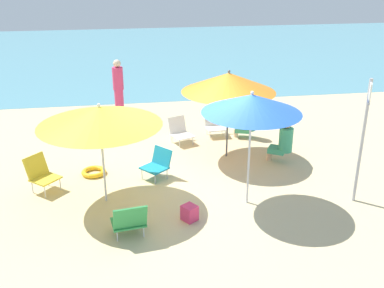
{
  "coord_description": "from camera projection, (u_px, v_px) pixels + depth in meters",
  "views": [
    {
      "loc": [
        -1.05,
        -7.97,
        4.25
      ],
      "look_at": [
        0.3,
        0.56,
        0.7
      ],
      "focal_mm": 42.98,
      "sensor_mm": 36.0,
      "label": 1
    }
  ],
  "objects": [
    {
      "name": "umbrella_orange",
      "position": [
        229.0,
        82.0,
        9.86
      ],
      "size": [
        2.05,
        2.05,
        2.0
      ],
      "color": "#4C4C51",
      "rests_on": "ground_plane"
    },
    {
      "name": "umbrella_yellow",
      "position": [
        100.0,
        116.0,
        7.97
      ],
      "size": [
        2.2,
        2.2,
        1.9
      ],
      "color": "silver",
      "rests_on": "ground_plane"
    },
    {
      "name": "beach_chair_e",
      "position": [
        215.0,
        123.0,
        11.67
      ],
      "size": [
        0.52,
        0.54,
        0.63
      ],
      "rotation": [
        0.0,
        0.0,
        -1.53
      ],
      "color": "white",
      "rests_on": "ground_plane"
    },
    {
      "name": "beach_chair_b",
      "position": [
        129.0,
        220.0,
        7.37
      ],
      "size": [
        0.61,
        0.6,
        0.64
      ],
      "rotation": [
        0.0,
        0.0,
        1.72
      ],
      "color": "#33934C",
      "rests_on": "ground_plane"
    },
    {
      "name": "beach_chair_c",
      "position": [
        180.0,
        131.0,
        11.2
      ],
      "size": [
        0.64,
        0.71,
        0.61
      ],
      "rotation": [
        0.0,
        0.0,
        -1.19
      ],
      "color": "white",
      "rests_on": "ground_plane"
    },
    {
      "name": "beach_chair_a",
      "position": [
        158.0,
        163.0,
        9.38
      ],
      "size": [
        0.7,
        0.7,
        0.61
      ],
      "rotation": [
        0.0,
        0.0,
        -2.44
      ],
      "color": "teal",
      "rests_on": "ground_plane"
    },
    {
      "name": "beach_chair_d",
      "position": [
        41.0,
        173.0,
        8.85
      ],
      "size": [
        0.72,
        0.71,
        0.7
      ],
      "rotation": [
        0.0,
        0.0,
        -0.73
      ],
      "color": "gold",
      "rests_on": "ground_plane"
    },
    {
      "name": "person_c",
      "position": [
        283.0,
        141.0,
        10.03
      ],
      "size": [
        0.53,
        0.47,
        0.99
      ],
      "rotation": [
        0.0,
        0.0,
        2.57
      ],
      "color": "#389970",
      "rests_on": "ground_plane"
    },
    {
      "name": "swim_ring",
      "position": [
        94.0,
        172.0,
        9.62
      ],
      "size": [
        0.51,
        0.51,
        0.1
      ],
      "primitive_type": "torus",
      "color": "yellow",
      "rests_on": "ground_plane"
    },
    {
      "name": "beach_bag",
      "position": [
        190.0,
        213.0,
        7.92
      ],
      "size": [
        0.32,
        0.32,
        0.28
      ],
      "primitive_type": "cube",
      "rotation": [
        0.0,
        0.0,
        2.17
      ],
      "color": "#DB3866",
      "rests_on": "ground_plane"
    },
    {
      "name": "warning_sign",
      "position": [
        364.0,
        126.0,
        8.05
      ],
      "size": [
        0.22,
        0.41,
        2.34
      ],
      "rotation": [
        0.0,
        0.0,
        -0.45
      ],
      "color": "#ADADB2",
      "rests_on": "ground_plane"
    },
    {
      "name": "umbrella_blue",
      "position": [
        252.0,
        104.0,
        7.81
      ],
      "size": [
        1.73,
        1.73,
        2.14
      ],
      "color": "silver",
      "rests_on": "ground_plane"
    },
    {
      "name": "sea_water",
      "position": [
        142.0,
        53.0,
        21.66
      ],
      "size": [
        40.0,
        16.0,
        0.01
      ],
      "primitive_type": "cube",
      "color": "#5693A3",
      "rests_on": "ground_plane"
    },
    {
      "name": "ground_plane",
      "position": [
        181.0,
        188.0,
        9.05
      ],
      "size": [
        40.0,
        40.0,
        0.0
      ],
      "primitive_type": "plane",
      "color": "#D3BC8C"
    },
    {
      "name": "person_a",
      "position": [
        119.0,
        91.0,
        12.31
      ],
      "size": [
        0.28,
        0.28,
        1.74
      ],
      "rotation": [
        0.0,
        0.0,
        1.32
      ],
      "color": "#DB3866",
      "rests_on": "ground_plane"
    },
    {
      "name": "person_b",
      "position": [
        248.0,
        121.0,
        11.43
      ],
      "size": [
        0.54,
        0.41,
        0.91
      ],
      "rotation": [
        0.0,
        0.0,
        2.81
      ],
      "color": "#389970",
      "rests_on": "ground_plane"
    }
  ]
}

